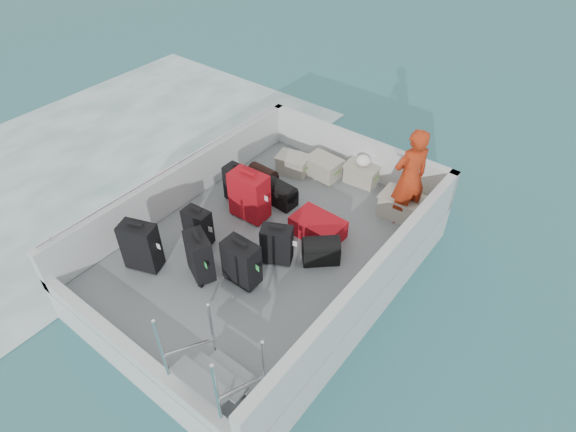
# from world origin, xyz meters

# --- Properties ---
(ground) EXTENTS (160.00, 160.00, 0.00)m
(ground) POSITION_xyz_m (0.00, 0.00, 0.00)
(ground) COLOR #1C6365
(ground) RESTS_ON ground
(wake_foam) EXTENTS (10.00, 10.00, 0.00)m
(wake_foam) POSITION_xyz_m (-4.80, 0.00, 0.00)
(wake_foam) COLOR white
(wake_foam) RESTS_ON ground
(ferry_hull) EXTENTS (3.60, 5.00, 0.60)m
(ferry_hull) POSITION_xyz_m (0.00, 0.00, 0.30)
(ferry_hull) COLOR silver
(ferry_hull) RESTS_ON ground
(deck) EXTENTS (3.30, 4.70, 0.02)m
(deck) POSITION_xyz_m (0.00, 0.00, 0.61)
(deck) COLOR slate
(deck) RESTS_ON ferry_hull
(deck_fittings) EXTENTS (3.60, 5.00, 0.90)m
(deck_fittings) POSITION_xyz_m (0.35, -0.32, 0.99)
(deck_fittings) COLOR #BBBFBF
(deck_fittings) RESTS_ON deck
(suitcase_0) EXTENTS (0.55, 0.42, 0.75)m
(suitcase_0) POSITION_xyz_m (-1.06, -1.38, 0.99)
(suitcase_0) COLOR black
(suitcase_0) RESTS_ON deck
(suitcase_2) EXTENTS (0.44, 0.27, 0.63)m
(suitcase_2) POSITION_xyz_m (-1.03, 0.54, 0.93)
(suitcase_2) COLOR black
(suitcase_2) RESTS_ON deck
(suitcase_3) EXTENTS (0.52, 0.43, 0.69)m
(suitcase_3) POSITION_xyz_m (-0.32, -1.00, 0.96)
(suitcase_3) COLOR black
(suitcase_3) RESTS_ON deck
(suitcase_4) EXTENTS (0.42, 0.27, 0.59)m
(suitcase_4) POSITION_xyz_m (-0.81, -0.56, 0.91)
(suitcase_4) COLOR black
(suitcase_4) RESTS_ON deck
(suitcase_5) EXTENTS (0.59, 0.37, 0.79)m
(suitcase_5) POSITION_xyz_m (-0.62, 0.35, 1.01)
(suitcase_5) COLOR #A80C14
(suitcase_5) RESTS_ON deck
(suitcase_6) EXTENTS (0.48, 0.29, 0.67)m
(suitcase_6) POSITION_xyz_m (0.19, -0.74, 0.95)
(suitcase_6) COLOR black
(suitcase_6) RESTS_ON deck
(suitcase_7) EXTENTS (0.49, 0.41, 0.60)m
(suitcase_7) POSITION_xyz_m (0.33, -0.16, 0.92)
(suitcase_7) COLOR black
(suitcase_7) RESTS_ON deck
(suitcase_8) EXTENTS (0.77, 0.52, 0.30)m
(suitcase_8) POSITION_xyz_m (0.47, 0.64, 0.77)
(suitcase_8) COLOR #A80C14
(suitcase_8) RESTS_ON deck
(duffel_0) EXTENTS (0.48, 0.31, 0.32)m
(duffel_0) POSITION_xyz_m (-0.94, 1.03, 0.78)
(duffel_0) COLOR black
(duffel_0) RESTS_ON deck
(duffel_1) EXTENTS (0.53, 0.33, 0.32)m
(duffel_1) POSITION_xyz_m (-0.44, 0.89, 0.78)
(duffel_1) COLOR black
(duffel_1) RESTS_ON deck
(duffel_2) EXTENTS (0.58, 0.57, 0.32)m
(duffel_2) POSITION_xyz_m (0.81, 0.23, 0.78)
(duffel_2) COLOR black
(duffel_2) RESTS_ON deck
(crate_0) EXTENTS (0.58, 0.46, 0.31)m
(crate_0) POSITION_xyz_m (-0.81, 1.70, 0.78)
(crate_0) COLOR #AAA794
(crate_0) RESTS_ON deck
(crate_1) EXTENTS (0.57, 0.41, 0.33)m
(crate_1) POSITION_xyz_m (-0.33, 1.94, 0.78)
(crate_1) COLOR #AAA794
(crate_1) RESTS_ON deck
(crate_2) EXTENTS (0.56, 0.41, 0.32)m
(crate_2) POSITION_xyz_m (0.28, 2.20, 0.78)
(crate_2) COLOR #AAA794
(crate_2) RESTS_ON deck
(crate_3) EXTENTS (0.62, 0.44, 0.36)m
(crate_3) POSITION_xyz_m (1.23, 1.79, 0.80)
(crate_3) COLOR #AAA794
(crate_3) RESTS_ON deck
(yellow_bag) EXTENTS (0.28, 0.26, 0.22)m
(yellow_bag) POSITION_xyz_m (1.25, 2.16, 0.73)
(yellow_bag) COLOR yellow
(yellow_bag) RESTS_ON deck
(white_bag) EXTENTS (0.24, 0.24, 0.18)m
(white_bag) POSITION_xyz_m (0.28, 2.20, 1.03)
(white_bag) COLOR white
(white_bag) RESTS_ON crate_2
(passenger) EXTENTS (0.63, 0.70, 1.60)m
(passenger) POSITION_xyz_m (1.30, 1.75, 1.42)
(passenger) COLOR red
(passenger) RESTS_ON deck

